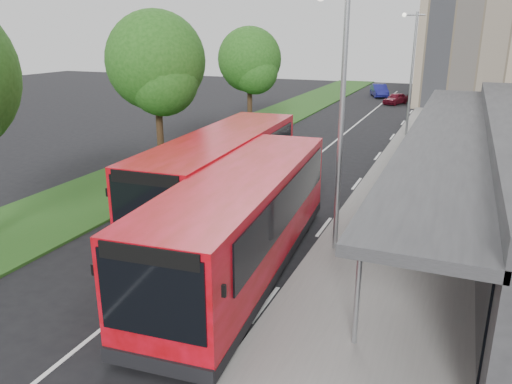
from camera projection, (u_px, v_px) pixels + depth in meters
ground at (194, 255)px, 16.35m from camera, size 120.00×120.00×0.00m
pavement at (431, 145)px, 31.71m from camera, size 5.00×80.00×0.15m
grass_verge at (244, 130)px, 36.45m from camera, size 5.00×80.00×0.10m
lane_centre_line at (319, 154)px, 29.52m from camera, size 0.12×70.00×0.01m
kerb_dashes at (386, 145)px, 31.84m from camera, size 0.12×56.00×0.01m
tree_mid at (156, 68)px, 25.25m from camera, size 5.02×5.02×8.06m
tree_far at (250, 63)px, 35.93m from camera, size 4.58×4.58×7.34m
lamp_post_near at (339, 110)px, 15.15m from camera, size 1.44×0.28×8.00m
lamp_post_far at (411, 67)px, 32.72m from camera, size 1.44×0.28×8.00m
bus_main at (243, 221)px, 14.87m from camera, size 3.63×11.16×3.11m
bus_second at (222, 173)px, 19.67m from camera, size 3.44×11.36×3.18m
litter_bin at (403, 176)px, 22.89m from camera, size 0.69×0.69×0.94m
bollard at (421, 138)px, 31.05m from camera, size 0.19×0.19×0.96m
car_near at (396, 99)px, 49.52m from camera, size 2.47×3.54×1.12m
car_far at (379, 91)px, 54.96m from camera, size 2.72×4.40×1.37m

